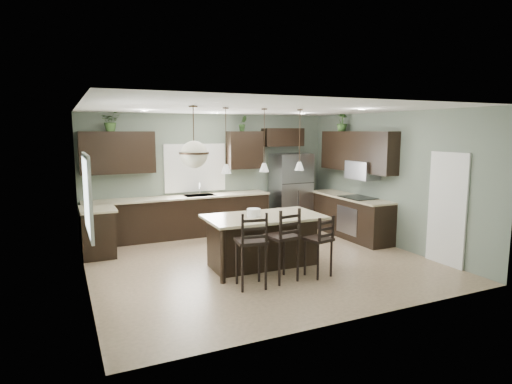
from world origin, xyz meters
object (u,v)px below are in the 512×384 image
(kitchen_island, at_px, (264,241))
(serving_dish, at_px, (254,213))
(refrigerator, at_px, (291,191))
(plant_back_left, at_px, (111,121))
(bar_stool_center, at_px, (282,244))
(bar_stool_left, at_px, (251,249))
(bar_stool_right, at_px, (318,246))

(kitchen_island, distance_m, serving_dish, 0.57)
(refrigerator, relative_size, plant_back_left, 4.27)
(refrigerator, height_order, kitchen_island, refrigerator)
(refrigerator, distance_m, bar_stool_center, 3.96)
(refrigerator, height_order, bar_stool_left, refrigerator)
(bar_stool_center, distance_m, bar_stool_right, 0.66)
(bar_stool_center, height_order, plant_back_left, plant_back_left)
(bar_stool_left, bearing_deg, serving_dish, 71.83)
(kitchen_island, bearing_deg, plant_back_left, 128.82)
(kitchen_island, bearing_deg, serving_dish, -180.00)
(plant_back_left, bearing_deg, kitchen_island, -52.19)
(kitchen_island, height_order, plant_back_left, plant_back_left)
(bar_stool_left, xyz_separation_m, bar_stool_center, (0.57, 0.06, -0.00))
(kitchen_island, distance_m, plant_back_left, 4.18)
(serving_dish, relative_size, bar_stool_left, 0.20)
(bar_stool_right, bearing_deg, kitchen_island, 112.96)
(serving_dish, height_order, bar_stool_right, serving_dish)
(bar_stool_center, bearing_deg, plant_back_left, 111.66)
(refrigerator, height_order, plant_back_left, plant_back_left)
(bar_stool_right, bearing_deg, bar_stool_left, 168.09)
(refrigerator, bearing_deg, bar_stool_center, -121.35)
(serving_dish, xyz_separation_m, bar_stool_center, (0.14, -0.79, -0.39))
(refrigerator, distance_m, kitchen_island, 3.30)
(plant_back_left, bearing_deg, bar_stool_right, -52.84)
(kitchen_island, xyz_separation_m, bar_stool_center, (-0.06, -0.79, 0.14))
(bar_stool_left, height_order, bar_stool_center, bar_stool_left)
(bar_stool_left, distance_m, bar_stool_center, 0.58)
(kitchen_island, distance_m, bar_stool_left, 1.07)
(plant_back_left, bearing_deg, refrigerator, -3.40)
(kitchen_island, relative_size, bar_stool_left, 1.70)
(refrigerator, bearing_deg, bar_stool_right, -112.21)
(refrigerator, relative_size, serving_dish, 7.71)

